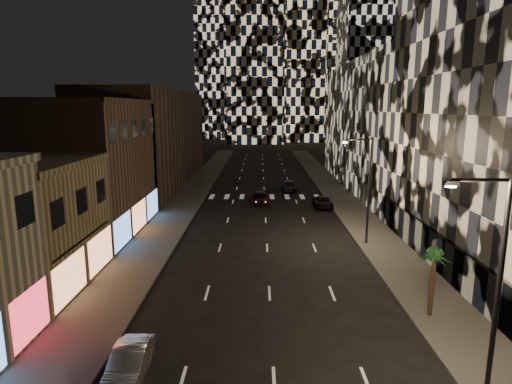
{
  "coord_description": "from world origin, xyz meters",
  "views": [
    {
      "loc": [
        -0.64,
        -5.53,
        11.67
      ],
      "look_at": [
        -0.89,
        23.0,
        6.0
      ],
      "focal_mm": 30.0,
      "sensor_mm": 36.0,
      "label": 1
    }
  ],
  "objects_px": {
    "car_dark_midlane": "(261,197)",
    "palm_tree": "(434,261)",
    "streetlight_far": "(366,184)",
    "car_dark_rightlane": "(323,202)",
    "streetlight_near": "(494,275)",
    "car_dark_oncoming": "(289,185)",
    "car_silver_parked": "(129,364)"
  },
  "relations": [
    {
      "from": "car_dark_rightlane",
      "to": "streetlight_near",
      "type": "bearing_deg",
      "value": -87.78
    },
    {
      "from": "car_dark_midlane",
      "to": "car_dark_oncoming",
      "type": "height_order",
      "value": "car_dark_oncoming"
    },
    {
      "from": "streetlight_near",
      "to": "car_dark_midlane",
      "type": "relative_size",
      "value": 2.06
    },
    {
      "from": "streetlight_far",
      "to": "car_silver_parked",
      "type": "distance_m",
      "value": 24.29
    },
    {
      "from": "car_silver_parked",
      "to": "car_dark_midlane",
      "type": "distance_m",
      "value": 35.28
    },
    {
      "from": "streetlight_far",
      "to": "streetlight_near",
      "type": "bearing_deg",
      "value": -90.0
    },
    {
      "from": "car_dark_rightlane",
      "to": "streetlight_far",
      "type": "bearing_deg",
      "value": -84.14
    },
    {
      "from": "streetlight_near",
      "to": "streetlight_far",
      "type": "distance_m",
      "value": 20.0
    },
    {
      "from": "car_dark_oncoming",
      "to": "streetlight_near",
      "type": "bearing_deg",
      "value": 98.31
    },
    {
      "from": "car_silver_parked",
      "to": "car_dark_midlane",
      "type": "height_order",
      "value": "car_dark_midlane"
    },
    {
      "from": "streetlight_far",
      "to": "car_dark_rightlane",
      "type": "relative_size",
      "value": 2.02
    },
    {
      "from": "car_dark_rightlane",
      "to": "palm_tree",
      "type": "height_order",
      "value": "palm_tree"
    },
    {
      "from": "streetlight_far",
      "to": "car_dark_rightlane",
      "type": "xyz_separation_m",
      "value": [
        -1.5,
        13.87,
        -4.74
      ]
    },
    {
      "from": "streetlight_near",
      "to": "car_dark_midlane",
      "type": "distance_m",
      "value": 37.37
    },
    {
      "from": "car_silver_parked",
      "to": "palm_tree",
      "type": "bearing_deg",
      "value": 18.76
    },
    {
      "from": "car_dark_oncoming",
      "to": "palm_tree",
      "type": "height_order",
      "value": "palm_tree"
    },
    {
      "from": "car_silver_parked",
      "to": "palm_tree",
      "type": "relative_size",
      "value": 1.07
    },
    {
      "from": "streetlight_near",
      "to": "car_dark_rightlane",
      "type": "distance_m",
      "value": 34.23
    },
    {
      "from": "car_silver_parked",
      "to": "car_dark_rightlane",
      "type": "height_order",
      "value": "car_silver_parked"
    },
    {
      "from": "car_dark_oncoming",
      "to": "palm_tree",
      "type": "bearing_deg",
      "value": 100.42
    },
    {
      "from": "palm_tree",
      "to": "streetlight_near",
      "type": "bearing_deg",
      "value": -95.33
    },
    {
      "from": "car_dark_midlane",
      "to": "palm_tree",
      "type": "xyz_separation_m",
      "value": [
        9.5,
        -29.1,
        2.63
      ]
    },
    {
      "from": "streetlight_far",
      "to": "car_silver_parked",
      "type": "height_order",
      "value": "streetlight_far"
    },
    {
      "from": "streetlight_near",
      "to": "car_dark_rightlane",
      "type": "height_order",
      "value": "streetlight_near"
    },
    {
      "from": "car_dark_midlane",
      "to": "streetlight_near",
      "type": "bearing_deg",
      "value": -80.87
    },
    {
      "from": "streetlight_far",
      "to": "car_dark_midlane",
      "type": "xyz_separation_m",
      "value": [
        -8.85,
        16.01,
        -4.61
      ]
    },
    {
      "from": "car_dark_midlane",
      "to": "palm_tree",
      "type": "distance_m",
      "value": 30.72
    },
    {
      "from": "car_silver_parked",
      "to": "streetlight_far",
      "type": "bearing_deg",
      "value": 50.35
    },
    {
      "from": "streetlight_near",
      "to": "car_silver_parked",
      "type": "height_order",
      "value": "streetlight_near"
    },
    {
      "from": "car_dark_oncoming",
      "to": "car_dark_rightlane",
      "type": "height_order",
      "value": "car_dark_oncoming"
    },
    {
      "from": "car_dark_rightlane",
      "to": "car_dark_oncoming",
      "type": "bearing_deg",
      "value": 107.5
    },
    {
      "from": "car_silver_parked",
      "to": "car_dark_oncoming",
      "type": "relative_size",
      "value": 0.81
    }
  ]
}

